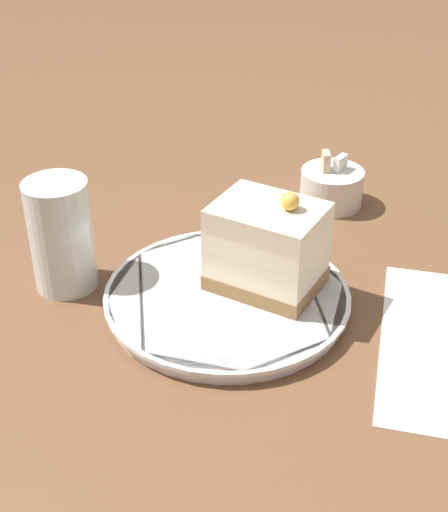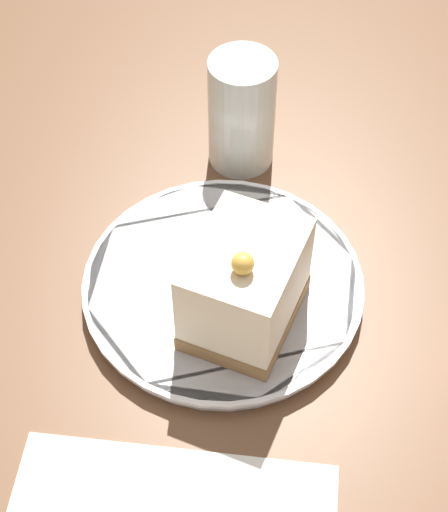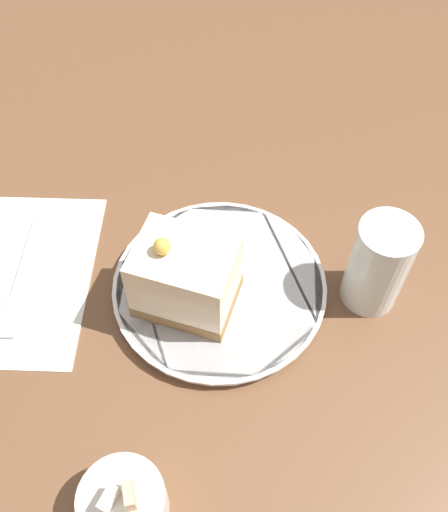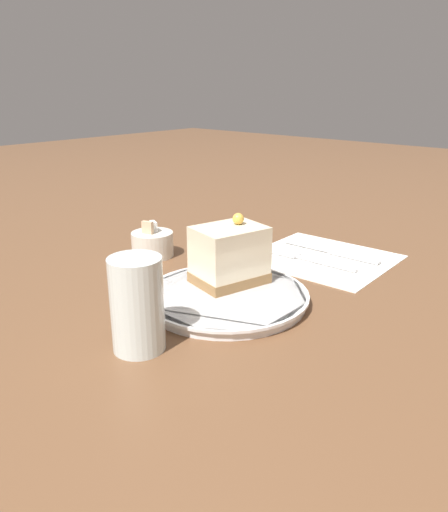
{
  "view_description": "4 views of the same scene",
  "coord_description": "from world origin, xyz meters",
  "px_view_note": "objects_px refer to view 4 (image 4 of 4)",
  "views": [
    {
      "loc": [
        0.17,
        -0.55,
        0.4
      ],
      "look_at": [
        0.02,
        -0.01,
        0.05
      ],
      "focal_mm": 50.0,
      "sensor_mm": 36.0,
      "label": 1
    },
    {
      "loc": [
        0.45,
        0.04,
        0.58
      ],
      "look_at": [
        0.04,
        -0.02,
        0.07
      ],
      "focal_mm": 60.0,
      "sensor_mm": 36.0,
      "label": 2
    },
    {
      "loc": [
        0.0,
        0.31,
        0.54
      ],
      "look_at": [
        0.03,
        -0.03,
        0.05
      ],
      "focal_mm": 40.0,
      "sensor_mm": 36.0,
      "label": 3
    },
    {
      "loc": [
        -0.46,
        -0.45,
        0.3
      ],
      "look_at": [
        0.04,
        -0.01,
        0.06
      ],
      "focal_mm": 35.0,
      "sensor_mm": 36.0,
      "label": 4
    }
  ],
  "objects_px": {
    "plate": "(226,297)",
    "knife": "(339,254)",
    "cake_slice": "(231,255)",
    "drinking_glass": "(137,304)",
    "sugar_bowl": "(152,244)",
    "fork": "(306,258)"
  },
  "relations": [
    {
      "from": "fork",
      "to": "drinking_glass",
      "type": "xyz_separation_m",
      "value": [
        -0.39,
        -0.02,
        0.05
      ]
    },
    {
      "from": "cake_slice",
      "to": "drinking_glass",
      "type": "bearing_deg",
      "value": -158.0
    },
    {
      "from": "fork",
      "to": "drinking_glass",
      "type": "relative_size",
      "value": 1.44
    },
    {
      "from": "cake_slice",
      "to": "sugar_bowl",
      "type": "distance_m",
      "value": 0.22
    },
    {
      "from": "plate",
      "to": "cake_slice",
      "type": "height_order",
      "value": "cake_slice"
    },
    {
      "from": "sugar_bowl",
      "to": "fork",
      "type": "bearing_deg",
      "value": -54.48
    },
    {
      "from": "cake_slice",
      "to": "sugar_bowl",
      "type": "xyz_separation_m",
      "value": [
        0.03,
        0.21,
        -0.04
      ]
    },
    {
      "from": "plate",
      "to": "knife",
      "type": "xyz_separation_m",
      "value": [
        0.28,
        -0.02,
        -0.0
      ]
    },
    {
      "from": "knife",
      "to": "drinking_glass",
      "type": "height_order",
      "value": "drinking_glass"
    },
    {
      "from": "plate",
      "to": "knife",
      "type": "relative_size",
      "value": 1.24
    },
    {
      "from": "cake_slice",
      "to": "drinking_glass",
      "type": "distance_m",
      "value": 0.2
    },
    {
      "from": "sugar_bowl",
      "to": "knife",
      "type": "bearing_deg",
      "value": -49.11
    },
    {
      "from": "plate",
      "to": "drinking_glass",
      "type": "bearing_deg",
      "value": -177.23
    },
    {
      "from": "fork",
      "to": "sugar_bowl",
      "type": "distance_m",
      "value": 0.27
    },
    {
      "from": "fork",
      "to": "sugar_bowl",
      "type": "relative_size",
      "value": 2.18
    },
    {
      "from": "cake_slice",
      "to": "sugar_bowl",
      "type": "relative_size",
      "value": 1.56
    },
    {
      "from": "drinking_glass",
      "to": "plate",
      "type": "bearing_deg",
      "value": 2.77
    },
    {
      "from": "fork",
      "to": "drinking_glass",
      "type": "distance_m",
      "value": 0.39
    },
    {
      "from": "plate",
      "to": "cake_slice",
      "type": "relative_size",
      "value": 2.02
    },
    {
      "from": "cake_slice",
      "to": "fork",
      "type": "bearing_deg",
      "value": 11.16
    },
    {
      "from": "knife",
      "to": "drinking_glass",
      "type": "distance_m",
      "value": 0.45
    },
    {
      "from": "plate",
      "to": "sugar_bowl",
      "type": "bearing_deg",
      "value": 74.38
    }
  ]
}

